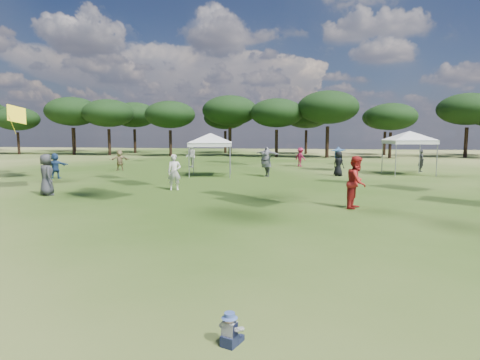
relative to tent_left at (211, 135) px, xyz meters
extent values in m
cylinder|color=black|center=(-31.83, 22.64, -1.18)|extent=(0.33, 0.33, 2.92)
ellipsoid|color=black|center=(-31.83, 22.64, 2.03)|extent=(5.67, 5.67, 3.06)
cylinder|color=black|center=(-23.94, 22.83, -0.90)|extent=(0.40, 0.40, 3.49)
ellipsoid|color=black|center=(-23.94, 22.83, 2.95)|extent=(6.79, 6.79, 3.66)
cylinder|color=black|center=(-18.79, 22.55, -0.98)|extent=(0.38, 0.38, 3.32)
ellipsoid|color=black|center=(-18.79, 22.55, 2.66)|extent=(6.44, 6.44, 3.47)
cylinder|color=black|center=(-10.38, 21.84, -1.07)|extent=(0.36, 0.36, 3.14)
ellipsoid|color=black|center=(-10.38, 21.84, 2.39)|extent=(6.11, 6.11, 3.29)
cylinder|color=black|center=(-3.26, 23.35, -0.91)|extent=(0.40, 0.40, 3.46)
ellipsoid|color=black|center=(-3.26, 23.35, 2.90)|extent=(6.73, 6.73, 3.63)
cylinder|color=black|center=(2.55, 22.17, -1.04)|extent=(0.37, 0.37, 3.21)
ellipsoid|color=black|center=(2.55, 22.17, 2.49)|extent=(6.24, 6.24, 3.36)
cylinder|color=black|center=(8.38, 21.71, -0.86)|extent=(0.41, 0.41, 3.56)
ellipsoid|color=black|center=(8.38, 21.71, 3.05)|extent=(6.91, 6.91, 3.73)
cylinder|color=black|center=(15.32, 22.05, -1.20)|extent=(0.33, 0.33, 2.88)
ellipsoid|color=black|center=(15.32, 22.05, 1.97)|extent=(5.60, 5.60, 3.02)
cylinder|color=black|center=(24.09, 24.51, -0.92)|extent=(0.39, 0.39, 3.44)
ellipsoid|color=black|center=(24.09, 24.51, 2.86)|extent=(6.69, 6.69, 3.60)
cylinder|color=black|center=(-28.97, 31.10, -0.83)|extent=(0.41, 0.41, 3.62)
ellipsoid|color=black|center=(-28.97, 31.10, 3.15)|extent=(7.03, 7.03, 3.79)
cylinder|color=black|center=(-18.27, 29.10, -0.96)|extent=(0.39, 0.39, 3.37)
ellipsoid|color=black|center=(-18.27, 29.10, 2.75)|extent=(6.54, 6.54, 3.53)
cylinder|color=black|center=(-5.39, 30.85, -1.09)|extent=(0.36, 0.36, 3.11)
ellipsoid|color=black|center=(-5.39, 30.85, 2.34)|extent=(6.05, 6.05, 3.26)
cylinder|color=black|center=(5.95, 30.06, -1.04)|extent=(0.37, 0.37, 3.20)
ellipsoid|color=black|center=(5.95, 30.06, 2.48)|extent=(6.21, 6.21, 3.35)
cylinder|color=black|center=(15.95, 28.88, -1.15)|extent=(0.34, 0.34, 2.99)
ellipsoid|color=black|center=(15.95, 28.88, 2.15)|extent=(5.81, 5.81, 3.13)
cylinder|color=gray|center=(-1.02, -1.46, -1.60)|extent=(0.06, 0.06, 2.09)
cylinder|color=gray|center=(1.46, -1.02, -1.60)|extent=(0.06, 0.06, 2.09)
cylinder|color=gray|center=(-1.46, 1.02, -1.60)|extent=(0.06, 0.06, 2.09)
cylinder|color=gray|center=(1.02, 1.46, -1.60)|extent=(0.06, 0.06, 2.09)
cube|color=silver|center=(0.00, 0.00, -0.60)|extent=(3.11, 3.11, 0.25)
pyramid|color=silver|center=(0.00, 0.00, 0.13)|extent=(5.38, 5.38, 0.60)
cylinder|color=gray|center=(11.75, 1.59, -1.52)|extent=(0.06, 0.06, 2.24)
cylinder|color=gray|center=(14.32, 1.96, -1.52)|extent=(0.06, 0.06, 2.24)
cylinder|color=gray|center=(11.38, 4.16, -1.52)|extent=(0.06, 0.06, 2.24)
cylinder|color=gray|center=(13.95, 4.54, -1.52)|extent=(0.06, 0.06, 2.24)
cube|color=silver|center=(12.85, 3.06, -0.46)|extent=(3.13, 3.13, 0.25)
pyramid|color=silver|center=(12.85, 3.06, 0.27)|extent=(5.56, 5.56, 0.60)
cube|color=#161C32|center=(5.23, -20.43, -2.57)|extent=(0.24, 0.24, 0.15)
cube|color=#161C32|center=(5.22, -20.28, -2.60)|extent=(0.12, 0.19, 0.08)
cube|color=#161C32|center=(5.34, -20.32, -2.60)|extent=(0.12, 0.19, 0.08)
cube|color=white|center=(5.23, -20.43, -2.41)|extent=(0.21, 0.18, 0.19)
cylinder|color=white|center=(5.14, -20.34, -2.41)|extent=(0.12, 0.19, 0.12)
cylinder|color=white|center=(5.36, -20.42, -2.41)|extent=(0.12, 0.19, 0.12)
sphere|color=#E0B293|center=(5.23, -20.43, -2.28)|extent=(0.13, 0.13, 0.13)
cone|color=#5778CC|center=(5.23, -20.43, -2.25)|extent=(0.21, 0.21, 0.02)
cylinder|color=#5778CC|center=(5.23, -20.43, -2.22)|extent=(0.14, 0.14, 0.06)
imported|color=#313237|center=(-5.23, -9.26, -1.72)|extent=(1.06, 1.04, 1.85)
imported|color=beige|center=(-3.16, 6.10, -1.68)|extent=(1.06, 1.16, 1.93)
imported|color=#A31D1B|center=(7.98, -10.21, -1.68)|extent=(1.02, 1.14, 1.93)
imported|color=#AF1D45|center=(5.60, 8.50, -1.85)|extent=(1.16, 1.10, 1.58)
imported|color=#525358|center=(3.59, 0.23, -1.69)|extent=(2.05, 2.17, 1.91)
imported|color=navy|center=(8.89, 11.86, -1.85)|extent=(1.78, 1.74, 1.59)
imported|color=#2B2B2F|center=(14.27, 5.31, -1.84)|extent=(0.42, 0.61, 1.61)
imported|color=navy|center=(-9.03, -3.04, -1.86)|extent=(1.52, 0.93, 1.56)
imported|color=#947B50|center=(-7.64, 2.71, -1.86)|extent=(1.52, 0.90, 1.57)
imported|color=black|center=(8.18, 1.34, -1.84)|extent=(0.92, 0.91, 1.60)
imported|color=beige|center=(-0.20, -6.65, -1.77)|extent=(0.73, 0.58, 1.75)
plane|color=yellow|center=(-12.67, -1.51, 1.36)|extent=(1.50, 1.92, 1.42)
camera|label=1|loc=(6.18, -25.25, 0.09)|focal=30.00mm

